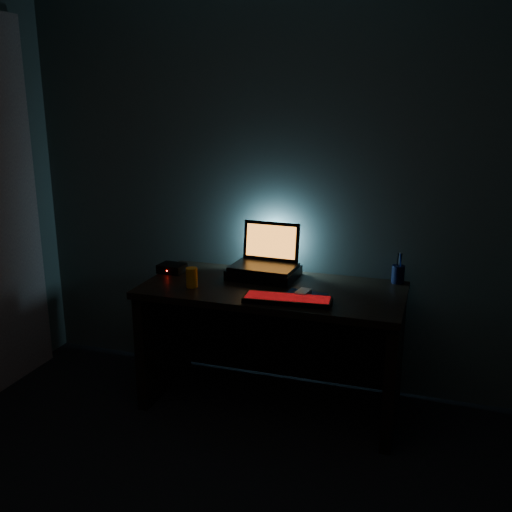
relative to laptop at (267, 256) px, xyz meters
The scene contains 10 objects.
room 1.87m from the laptop, 86.91° to the right, with size 3.50×4.00×2.50m.
desk 0.42m from the laptop, 57.70° to the right, with size 1.50×0.70×0.75m.
riser 0.10m from the laptop, 93.09° to the right, with size 0.40×0.30×0.06m, color black.
laptop is the anchor object (origin of this frame).
keyboard 0.51m from the laptop, 60.03° to the right, with size 0.48×0.19×0.03m.
mousepad 0.46m from the laptop, 46.39° to the right, with size 0.22×0.20×0.00m, color navy.
mouse 0.46m from the laptop, 46.39° to the right, with size 0.06×0.11×0.03m, color #A0A1A6.
pen_cup 0.79m from the laptop, ahead, with size 0.07×0.07×0.11m, color black.
juice_glass 0.50m from the laptop, 134.12° to the right, with size 0.07×0.07×0.11m, color orange.
router 0.60m from the laptop, 168.02° to the right, with size 0.17×0.14×0.05m.
Camera 1 is at (0.88, -1.38, 1.79)m, focal length 40.00 mm.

